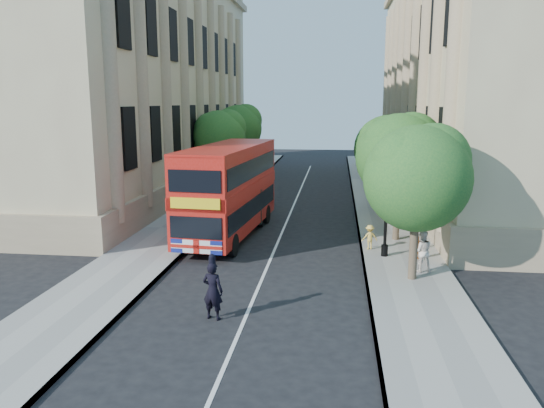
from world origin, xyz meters
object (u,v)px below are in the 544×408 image
(double_decker_bus, at_px, (229,188))
(box_van, at_px, (246,194))
(lamp_post, at_px, (386,203))
(police_constable, at_px, (213,291))
(woman_pedestrian, at_px, (422,251))

(double_decker_bus, height_order, box_van, double_decker_bus)
(lamp_post, xyz_separation_m, double_decker_bus, (-7.60, 3.05, 0.03))
(box_van, bearing_deg, police_constable, -88.30)
(police_constable, distance_m, woman_pedestrian, 9.06)
(double_decker_bus, relative_size, woman_pedestrian, 5.96)
(lamp_post, height_order, box_van, lamp_post)
(lamp_post, relative_size, woman_pedestrian, 3.04)
(double_decker_bus, bearing_deg, lamp_post, -16.85)
(lamp_post, relative_size, box_van, 0.92)
(lamp_post, height_order, police_constable, lamp_post)
(box_van, distance_m, police_constable, 14.53)
(double_decker_bus, relative_size, box_van, 1.81)
(double_decker_bus, distance_m, box_van, 4.07)
(woman_pedestrian, bearing_deg, police_constable, 32.85)
(double_decker_bus, relative_size, police_constable, 5.35)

